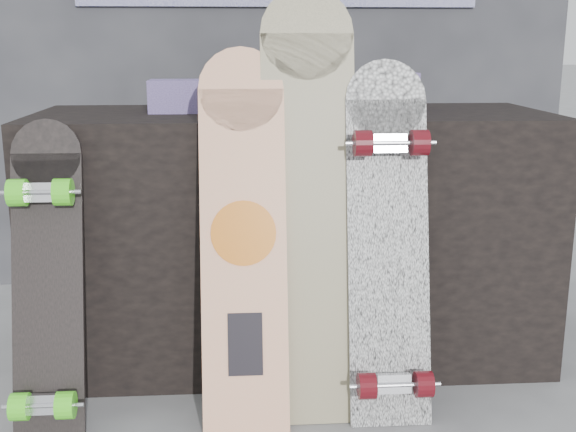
{
  "coord_description": "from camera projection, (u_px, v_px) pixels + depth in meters",
  "views": [
    {
      "loc": [
        -0.18,
        -1.76,
        1.02
      ],
      "look_at": [
        -0.04,
        0.2,
        0.54
      ],
      "focal_mm": 45.0,
      "sensor_mm": 36.0,
      "label": 1
    }
  ],
  "objects": [
    {
      "name": "ground",
      "position": [
        307.0,
        425.0,
        1.96
      ],
      "size": [
        60.0,
        60.0,
        0.0
      ],
      "primitive_type": "plane",
      "color": "slate",
      "rests_on": "ground"
    },
    {
      "name": "longboard_geisha",
      "position": [
        243.0,
        228.0,
        1.93
      ],
      "size": [
        0.23,
        0.29,
        1.0
      ],
      "rotation": [
        -0.26,
        0.0,
        0.0
      ],
      "color": "beige",
      "rests_on": "ground"
    },
    {
      "name": "skateboard_dark",
      "position": [
        46.0,
        278.0,
        1.87
      ],
      "size": [
        0.18,
        0.29,
        0.82
      ],
      "rotation": [
        -0.26,
        0.0,
        0.0
      ],
      "color": "black",
      "rests_on": "ground"
    },
    {
      "name": "longboard_celtic",
      "position": [
        309.0,
        192.0,
        1.96
      ],
      "size": [
        0.25,
        0.28,
        1.16
      ],
      "rotation": [
        -0.22,
        0.0,
        0.0
      ],
      "color": "beige",
      "rests_on": "ground"
    },
    {
      "name": "merch_box_small",
      "position": [
        393.0,
        91.0,
        2.29
      ],
      "size": [
        0.14,
        0.14,
        0.12
      ],
      "primitive_type": "cube",
      "color": "#40356D",
      "rests_on": "vendor_table"
    },
    {
      "name": "merch_box_purple",
      "position": [
        179.0,
        96.0,
        2.23
      ],
      "size": [
        0.18,
        0.12,
        0.1
      ],
      "primitive_type": "cube",
      "color": "#40356D",
      "rests_on": "vendor_table"
    },
    {
      "name": "longboard_cascadia",
      "position": [
        389.0,
        238.0,
        1.95
      ],
      "size": [
        0.22,
        0.31,
        0.97
      ],
      "rotation": [
        -0.24,
        0.0,
        0.0
      ],
      "color": "white",
      "rests_on": "ground"
    },
    {
      "name": "vendor_table",
      "position": [
        293.0,
        235.0,
        2.35
      ],
      "size": [
        1.6,
        0.6,
        0.8
      ],
      "primitive_type": "cube",
      "color": "black",
      "rests_on": "ground"
    },
    {
      "name": "booth",
      "position": [
        277.0,
        20.0,
        3.01
      ],
      "size": [
        2.4,
        0.22,
        2.2
      ],
      "color": "#2E2E32",
      "rests_on": "ground"
    },
    {
      "name": "merch_box_flat",
      "position": [
        359.0,
        102.0,
        2.28
      ],
      "size": [
        0.22,
        0.1,
        0.06
      ],
      "primitive_type": "cube",
      "color": "#D1B78C",
      "rests_on": "vendor_table"
    }
  ]
}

